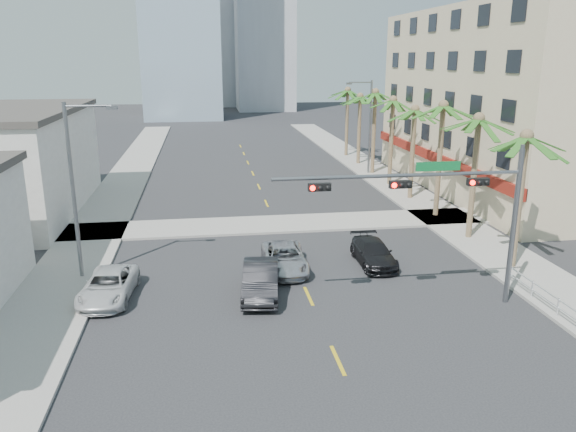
% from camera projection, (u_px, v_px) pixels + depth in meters
% --- Properties ---
extents(ground, '(260.00, 260.00, 0.00)m').
position_uv_depth(ground, '(368.00, 427.00, 17.38)').
color(ground, '#262628').
rests_on(ground, ground).
extents(sidewalk_right, '(4.00, 120.00, 0.15)m').
position_uv_depth(sidewalk_right, '(455.00, 225.00, 38.12)').
color(sidewalk_right, gray).
rests_on(sidewalk_right, ground).
extents(sidewalk_left, '(4.00, 120.00, 0.15)m').
position_uv_depth(sidewalk_left, '(88.00, 241.00, 34.67)').
color(sidewalk_left, gray).
rests_on(sidewalk_left, ground).
extents(sidewalk_cross, '(80.00, 4.00, 0.15)m').
position_uv_depth(sidewalk_cross, '(276.00, 224.00, 38.30)').
color(sidewalk_cross, gray).
rests_on(sidewalk_cross, ground).
extents(building_right, '(15.25, 28.00, 15.00)m').
position_uv_depth(building_right, '(523.00, 101.00, 47.05)').
color(building_right, beige).
rests_on(building_right, ground).
extents(tower_far_center, '(16.00, 16.00, 42.00)m').
position_uv_depth(tower_far_center, '(206.00, 13.00, 130.19)').
color(tower_far_center, '#ADADB2').
rests_on(tower_far_center, ground).
extents(traffic_signal_mast, '(11.12, 0.54, 7.20)m').
position_uv_depth(traffic_signal_mast, '(449.00, 200.00, 24.41)').
color(traffic_signal_mast, slate).
rests_on(traffic_signal_mast, ground).
extents(palm_tree_0, '(4.80, 4.80, 7.80)m').
position_uv_depth(palm_tree_0, '(527.00, 138.00, 28.54)').
color(palm_tree_0, brown).
rests_on(palm_tree_0, ground).
extents(palm_tree_1, '(4.80, 4.80, 8.16)m').
position_uv_depth(palm_tree_1, '(479.00, 120.00, 33.40)').
color(palm_tree_1, brown).
rests_on(palm_tree_1, ground).
extents(palm_tree_2, '(4.80, 4.80, 8.52)m').
position_uv_depth(palm_tree_2, '(443.00, 107.00, 38.25)').
color(palm_tree_2, brown).
rests_on(palm_tree_2, ground).
extents(palm_tree_3, '(4.80, 4.80, 7.80)m').
position_uv_depth(palm_tree_3, '(415.00, 111.00, 43.39)').
color(palm_tree_3, brown).
rests_on(palm_tree_3, ground).
extents(palm_tree_4, '(4.80, 4.80, 8.16)m').
position_uv_depth(palm_tree_4, '(393.00, 101.00, 48.24)').
color(palm_tree_4, brown).
rests_on(palm_tree_4, ground).
extents(palm_tree_5, '(4.80, 4.80, 8.52)m').
position_uv_depth(palm_tree_5, '(375.00, 93.00, 53.09)').
color(palm_tree_5, brown).
rests_on(palm_tree_5, ground).
extents(palm_tree_6, '(4.80, 4.80, 7.80)m').
position_uv_depth(palm_tree_6, '(360.00, 97.00, 58.23)').
color(palm_tree_6, brown).
rests_on(palm_tree_6, ground).
extents(palm_tree_7, '(4.80, 4.80, 8.16)m').
position_uv_depth(palm_tree_7, '(348.00, 91.00, 63.08)').
color(palm_tree_7, brown).
rests_on(palm_tree_7, ground).
extents(streetlight_left, '(2.55, 0.25, 9.00)m').
position_uv_depth(streetlight_left, '(77.00, 183.00, 27.75)').
color(streetlight_left, slate).
rests_on(streetlight_left, ground).
extents(streetlight_right, '(2.55, 0.25, 9.00)m').
position_uv_depth(streetlight_right, '(368.00, 122.00, 53.75)').
color(streetlight_right, slate).
rests_on(streetlight_right, ground).
extents(guardrail, '(0.08, 8.08, 1.00)m').
position_uv_depth(guardrail, '(558.00, 305.00, 24.39)').
color(guardrail, silver).
rests_on(guardrail, ground).
extents(car_parked_far, '(2.60, 4.92, 1.32)m').
position_uv_depth(car_parked_far, '(108.00, 286.00, 26.42)').
color(car_parked_far, silver).
rests_on(car_parked_far, ground).
extents(car_lane_left, '(2.26, 4.94, 1.57)m').
position_uv_depth(car_lane_left, '(261.00, 280.00, 26.83)').
color(car_lane_left, black).
rests_on(car_lane_left, ground).
extents(car_lane_center, '(2.39, 4.92, 1.35)m').
position_uv_depth(car_lane_center, '(285.00, 258.00, 30.06)').
color(car_lane_center, '#BCBBC0').
rests_on(car_lane_center, ground).
extents(car_lane_right, '(1.86, 4.51, 1.31)m').
position_uv_depth(car_lane_right, '(373.00, 253.00, 30.92)').
color(car_lane_right, black).
rests_on(car_lane_right, ground).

